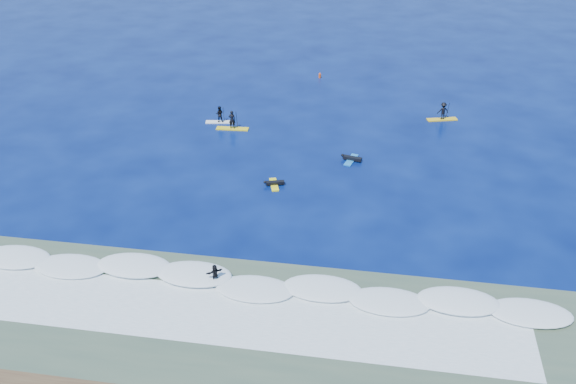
% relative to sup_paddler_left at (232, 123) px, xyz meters
% --- Properties ---
extents(ground, '(160.00, 160.00, 0.00)m').
position_rel_sup_paddler_left_xyz_m(ground, '(6.01, -12.60, -0.66)').
color(ground, '#030E41').
rests_on(ground, ground).
extents(shallow_water, '(90.00, 13.00, 0.01)m').
position_rel_sup_paddler_left_xyz_m(shallow_water, '(6.01, -26.60, -0.65)').
color(shallow_water, '#3A4F3D').
rests_on(shallow_water, ground).
extents(breaking_wave, '(40.00, 6.00, 0.30)m').
position_rel_sup_paddler_left_xyz_m(breaking_wave, '(6.01, -22.60, -0.66)').
color(breaking_wave, white).
rests_on(breaking_wave, ground).
extents(whitewater, '(34.00, 5.00, 0.02)m').
position_rel_sup_paddler_left_xyz_m(whitewater, '(6.01, -25.60, -0.66)').
color(whitewater, silver).
rests_on(whitewater, ground).
extents(sup_paddler_left, '(3.03, 0.91, 2.10)m').
position_rel_sup_paddler_left_xyz_m(sup_paddler_left, '(0.00, 0.00, 0.00)').
color(sup_paddler_left, yellow).
rests_on(sup_paddler_left, ground).
extents(sup_paddler_center, '(2.75, 1.09, 1.88)m').
position_rel_sup_paddler_left_xyz_m(sup_paddler_center, '(-1.54, 1.31, 0.05)').
color(sup_paddler_center, white).
rests_on(sup_paddler_center, ground).
extents(sup_paddler_right, '(2.99, 1.51, 2.04)m').
position_rel_sup_paddler_left_xyz_m(sup_paddler_right, '(19.31, 5.38, 0.14)').
color(sup_paddler_right, gold).
rests_on(sup_paddler_right, ground).
extents(prone_paddler_near, '(1.63, 2.14, 0.43)m').
position_rel_sup_paddler_left_xyz_m(prone_paddler_near, '(5.76, -9.97, -0.51)').
color(prone_paddler_near, yellow).
rests_on(prone_paddler_near, ground).
extents(prone_paddler_far, '(1.80, 2.34, 0.47)m').
position_rel_sup_paddler_left_xyz_m(prone_paddler_far, '(11.39, -4.70, -0.50)').
color(prone_paddler_far, blue).
rests_on(prone_paddler_far, ground).
extents(wave_surfer, '(1.65, 1.42, 1.24)m').
position_rel_sup_paddler_left_xyz_m(wave_surfer, '(4.48, -22.87, 0.07)').
color(wave_surfer, white).
rests_on(wave_surfer, breaking_wave).
extents(marker_buoy, '(0.28, 0.28, 0.67)m').
position_rel_sup_paddler_left_xyz_m(marker_buoy, '(6.32, 15.32, -0.36)').
color(marker_buoy, '#D64613').
rests_on(marker_buoy, ground).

